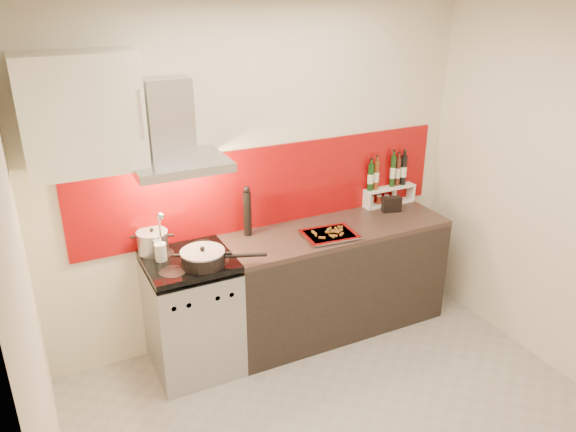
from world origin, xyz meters
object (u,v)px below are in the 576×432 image
baking_tray (330,234)px  stock_pot (153,242)px  saute_pan (204,258)px  pepper_mill (247,212)px  counter (335,278)px  range_stove (193,315)px

baking_tray → stock_pot: bearing=166.6°
saute_pan → pepper_mill: size_ratio=1.43×
baking_tray → pepper_mill: bearing=151.2°
stock_pot → baking_tray: bearing=-13.4°
pepper_mill → baking_tray: pepper_mill is taller
counter → pepper_mill: bearing=164.7°
pepper_mill → baking_tray: size_ratio=0.93×
saute_pan → baking_tray: size_ratio=1.33×
range_stove → counter: size_ratio=0.51×
counter → pepper_mill: size_ratio=4.57×
range_stove → stock_pot: bearing=135.1°
range_stove → counter: range_stove is taller
stock_pot → saute_pan: 0.43m
counter → saute_pan: 1.25m
counter → stock_pot: bearing=172.4°
pepper_mill → baking_tray: (0.54, -0.30, -0.17)m
range_stove → counter: (1.20, 0.00, 0.01)m
range_stove → saute_pan: 0.55m
saute_pan → baking_tray: saute_pan is taller
counter → baking_tray: size_ratio=4.26×
range_stove → pepper_mill: (0.53, 0.19, 0.65)m
saute_pan → counter: bearing=7.5°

